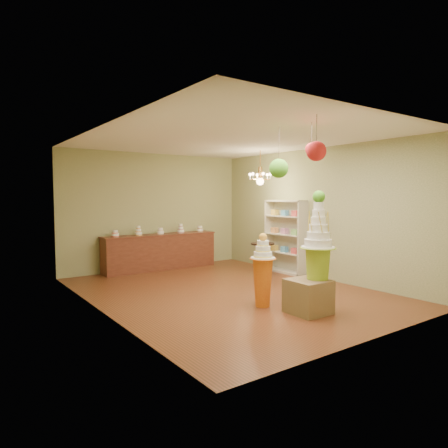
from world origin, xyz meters
TOP-DOWN VIEW (x-y plane):
  - floor at (0.00, 0.00)m, footprint 6.50×6.50m
  - ceiling at (0.00, 0.00)m, footprint 6.50×6.50m
  - wall_back at (0.00, 3.25)m, footprint 5.00×0.04m
  - wall_front at (0.00, -3.25)m, footprint 5.00×0.04m
  - wall_left at (-2.50, 0.00)m, footprint 0.04×6.50m
  - wall_right at (2.50, 0.00)m, footprint 0.04×6.50m
  - pedestal_green at (0.36, -1.98)m, footprint 0.69×0.69m
  - pedestal_orange at (-0.13, -1.19)m, footprint 0.52×0.52m
  - burlap_riser at (0.21, -1.93)m, footprint 0.62×0.62m
  - sideboard at (0.00, 2.97)m, footprint 3.04×0.54m
  - shelving_unit at (2.34, 0.80)m, footprint 0.33×1.20m
  - round_table at (1.84, 1.08)m, footprint 0.69×0.69m
  - vase at (1.84, 1.08)m, footprint 0.19×0.19m
  - pom_red_left at (-0.42, -2.60)m, footprint 0.27×0.27m
  - pom_green_mid at (-0.17, -1.61)m, footprint 0.31×0.31m
  - pom_red_right at (-0.05, -2.18)m, footprint 0.19×0.19m
  - chandelier at (1.70, 1.02)m, footprint 0.64×0.64m

SIDE VIEW (x-z plane):
  - floor at x=0.00m, z-range 0.00..0.00m
  - burlap_riser at x=0.21m, z-range 0.00..0.55m
  - sideboard at x=0.00m, z-range -0.10..1.06m
  - round_table at x=1.84m, z-range 0.11..0.85m
  - pedestal_orange at x=-0.13m, z-range -0.10..1.16m
  - pedestal_green at x=0.36m, z-range -0.20..1.79m
  - vase at x=1.84m, z-range 0.74..0.93m
  - shelving_unit at x=2.34m, z-range 0.00..1.80m
  - wall_back at x=0.00m, z-range 0.00..3.00m
  - wall_front at x=0.00m, z-range 0.00..3.00m
  - wall_left at x=-2.50m, z-range 0.00..3.00m
  - wall_right at x=2.50m, z-range 0.00..3.00m
  - chandelier at x=1.70m, z-range 1.88..2.73m
  - pom_green_mid at x=-0.17m, z-range 1.93..2.75m
  - pom_red_left at x=-0.42m, z-range 2.19..2.82m
  - pom_red_right at x=-0.05m, z-range 2.35..2.85m
  - ceiling at x=0.00m, z-range 3.00..3.00m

